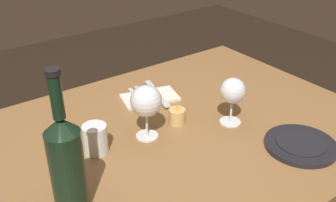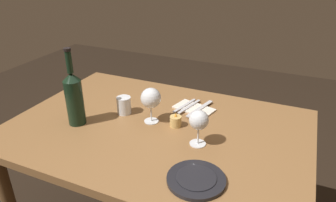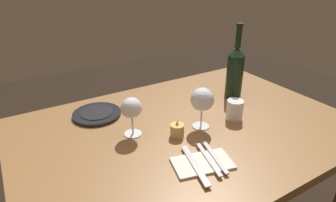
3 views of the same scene
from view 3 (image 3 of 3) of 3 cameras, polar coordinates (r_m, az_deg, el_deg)
name	(u,v)px [view 3 (image 3 of 3)]	position (r m, az deg, el deg)	size (l,w,h in m)	color
dining_table	(187,145)	(1.20, 3.70, -8.65)	(1.30, 0.90, 0.74)	olive
wine_glass_left	(202,100)	(1.10, 6.75, 0.16)	(0.09, 0.09, 0.16)	white
wine_glass_right	(131,109)	(1.06, -7.20, -1.55)	(0.08, 0.08, 0.15)	white
wine_bottle	(235,71)	(1.38, 13.05, 5.71)	(0.08, 0.08, 0.35)	black
water_tumbler	(235,111)	(1.22, 12.97, -1.92)	(0.07, 0.07, 0.08)	white
votive_candle	(177,131)	(1.08, 1.81, -5.83)	(0.05, 0.05, 0.07)	#DBB266
dinner_plate	(97,114)	(1.26, -13.81, -2.46)	(0.20, 0.20, 0.02)	black
folded_napkin	(202,163)	(0.96, 6.79, -12.05)	(0.21, 0.15, 0.01)	silver
fork_inner	(209,159)	(0.97, 8.01, -11.24)	(0.06, 0.18, 0.00)	silver
fork_outer	(215,157)	(0.98, 9.17, -10.75)	(0.06, 0.18, 0.00)	silver
table_knife	(195,165)	(0.94, 5.32, -12.35)	(0.07, 0.21, 0.00)	silver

